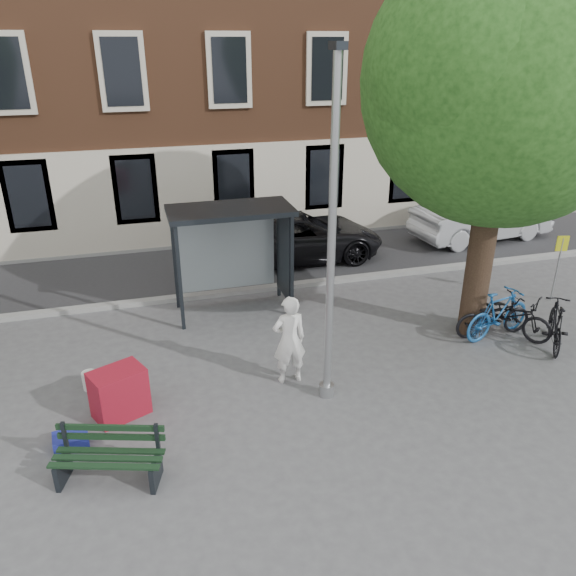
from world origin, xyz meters
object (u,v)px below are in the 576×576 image
Objects in this scene: car_dark at (297,236)px; bike_b at (498,314)px; bike_a at (493,316)px; bike_d at (556,324)px; bench at (109,459)px; red_stand at (119,393)px; notice_sign at (560,255)px; bus_shelter at (247,234)px; bike_c at (510,315)px; lamppost at (331,257)px; car_silver at (482,216)px; painter at (289,340)px.

bike_b is at bearing -154.09° from car_dark.
bike_a is 1.28m from bike_d.
car_dark is (5.41, 8.25, 0.33)m from bench.
bike_d is at bearing -126.29° from bike_a.
bike_a is 0.35× the size of car_dark.
bike_a is 8.11m from red_stand.
red_stand is 10.86m from notice_sign.
bus_shelter is 1.66× the size of bench.
bike_c is at bearing -28.98° from bus_shelter.
lamppost reaches higher than car_dark.
car_silver is (6.38, 0.08, 0.07)m from car_dark.
bike_c is at bearing -151.62° from car_dark.
notice_sign is (2.52, 1.27, 0.66)m from bike_b.
bench is at bearing -147.40° from notice_sign.
bike_b reaches higher than bench.
bus_shelter is 5.03m from red_stand.
bike_d reaches higher than bike_a.
bike_a reaches higher than bench.
bike_a is 2.01× the size of red_stand.
bike_a is at bearing 15.57° from lamppost.
car_silver is (3.49, 6.01, 0.22)m from bike_b.
car_dark is at bearing 27.38° from bike_a.
car_silver is at bearing -77.17° from bike_d.
bike_a is 0.13m from bike_b.
lamppost is 3.55× the size of bench.
painter is 0.96× the size of bike_c.
bike_d is (5.98, -3.67, -1.40)m from bus_shelter.
notice_sign is at bearing -12.72° from bus_shelter.
lamppost is at bearing -81.57° from bus_shelter.
bench is 11.43m from notice_sign.
notice_sign is (7.47, 1.73, 0.32)m from painter.
notice_sign reaches higher than car_dark.
car_dark is at bearing -110.46° from painter.
bus_shelter is at bearing 45.56° from bike_b.
bench is at bearing -121.68° from bus_shelter.
notice_sign is at bearing -94.92° from bike_d.
bike_b reaches higher than red_stand.
bike_d is at bearing -82.15° from bike_c.
car_dark is (-3.84, 6.63, 0.20)m from bike_d.
car_dark is 6.38m from car_silver.
painter reaches higher than car_silver.
bike_b is 0.32m from bike_c.
lamppost is 5.84m from bike_d.
bike_a is 0.97× the size of bike_b.
lamppost is at bearing 126.02° from painter.
bus_shelter is 1.57× the size of bike_a.
bus_shelter is 1.52× the size of bike_c.
painter is 0.38× the size of car_silver.
bike_d is (5.37, 0.43, -2.27)m from lamppost.
notice_sign is at bearing -77.07° from bike_b.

